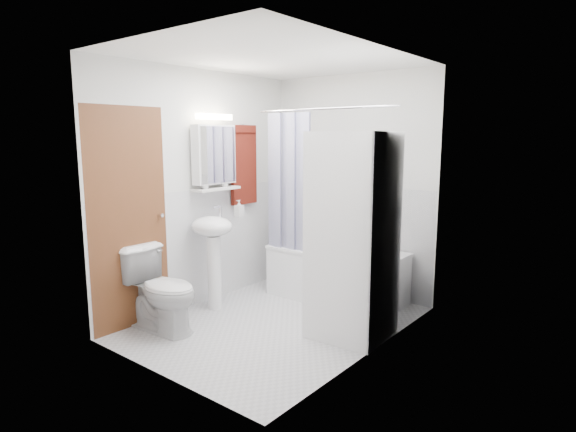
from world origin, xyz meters
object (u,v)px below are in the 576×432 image
Objects in this scene: bathtub at (336,272)px; washer_dryer at (353,236)px; toilet at (162,290)px; sink at (213,241)px.

bathtub is 1.09m from washer_dryer.
bathtub is 1.89× the size of toilet.
sink is (-0.82, -1.01, 0.40)m from bathtub.
washer_dryer is (0.61, -0.70, 0.59)m from bathtub.
sink is 1.37× the size of toilet.
washer_dryer reaches higher than toilet.
bathtub is at bearing 50.80° from sink.
washer_dryer reaches higher than bathtub.
bathtub is 1.86m from toilet.
toilet is (0.05, -0.68, -0.33)m from sink.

